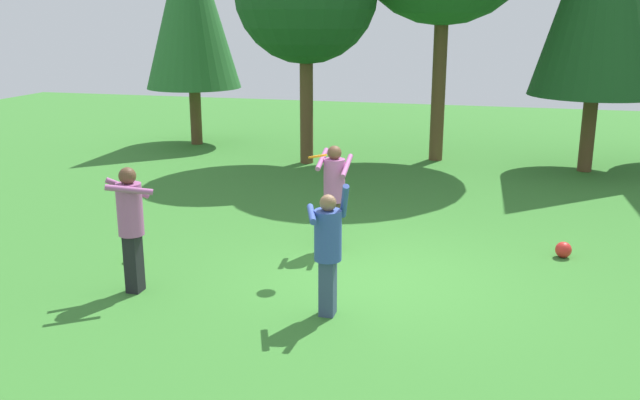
{
  "coord_description": "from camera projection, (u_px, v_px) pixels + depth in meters",
  "views": [
    {
      "loc": [
        1.59,
        -9.18,
        3.67
      ],
      "look_at": [
        -0.85,
        0.17,
        1.05
      ],
      "focal_mm": 38.59,
      "sensor_mm": 36.0,
      "label": 1
    }
  ],
  "objects": [
    {
      "name": "ground_plane",
      "position": [
        374.0,
        277.0,
        9.92
      ],
      "size": [
        40.0,
        40.0,
        0.0
      ],
      "primitive_type": "plane",
      "color": "#387A2D"
    },
    {
      "name": "person_thrower",
      "position": [
        328.0,
        245.0,
        8.44
      ],
      "size": [
        0.6,
        0.59,
        1.73
      ],
      "rotation": [
        0.0,
        0.0,
        1.91
      ],
      "color": "#38476B",
      "rests_on": "ground_plane"
    },
    {
      "name": "person_catcher",
      "position": [
        334.0,
        188.0,
        10.88
      ],
      "size": [
        0.48,
        0.58,
        1.69
      ],
      "rotation": [
        0.0,
        0.0,
        -1.58
      ],
      "color": "#4C382D",
      "rests_on": "ground_plane"
    },
    {
      "name": "person_bystander",
      "position": [
        131.0,
        219.0,
        9.14
      ],
      "size": [
        0.76,
        0.72,
        1.74
      ],
      "rotation": [
        0.0,
        0.0,
        0.58
      ],
      "color": "black",
      "rests_on": "ground_plane"
    },
    {
      "name": "frisbee",
      "position": [
        318.0,
        156.0,
        9.76
      ],
      "size": [
        0.37,
        0.37,
        0.08
      ],
      "color": "orange"
    },
    {
      "name": "ball_red",
      "position": [
        563.0,
        250.0,
        10.69
      ],
      "size": [
        0.25,
        0.25,
        0.25
      ],
      "primitive_type": "sphere",
      "color": "red",
      "rests_on": "ground_plane"
    },
    {
      "name": "ball_yellow",
      "position": [
        133.0,
        255.0,
        10.51
      ],
      "size": [
        0.21,
        0.21,
        0.21
      ],
      "primitive_type": "sphere",
      "color": "yellow",
      "rests_on": "ground_plane"
    },
    {
      "name": "tree_far_left",
      "position": [
        190.0,
        2.0,
        19.08
      ],
      "size": [
        2.67,
        2.67,
        6.38
      ],
      "color": "brown",
      "rests_on": "ground_plane"
    }
  ]
}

